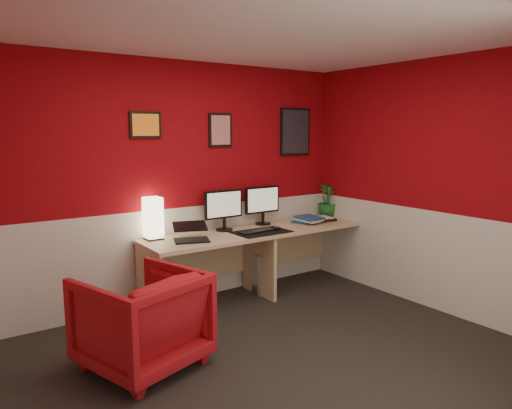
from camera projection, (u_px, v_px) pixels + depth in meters
The scene contains 24 objects.
ground at pixel (281, 364), 3.72m from camera, with size 4.00×3.50×0.01m, color black.
ceiling at pixel (284, 29), 3.33m from camera, with size 4.00×3.50×0.01m, color white.
wall_back at pixel (178, 184), 4.94m from camera, with size 4.00×0.01×2.50m, color maroon.
wall_right at pixel (445, 187), 4.65m from camera, with size 0.01×3.50×2.50m, color maroon.
wainscot_back at pixel (180, 254), 5.05m from camera, with size 4.00×0.01×1.00m, color silver.
wainscot_right at pixel (440, 262), 4.77m from camera, with size 0.01×3.50×1.00m, color silver.
desk at pixel (259, 262), 5.24m from camera, with size 2.60×0.65×0.73m, color #D0AE85.
shoji_lamp at pixel (153, 219), 4.70m from camera, with size 0.16×0.16×0.40m, color #FFE5B2.
laptop at pixel (191, 230), 4.63m from camera, with size 0.33×0.23×0.22m, color black.
monitor_left at pixel (224, 204), 5.11m from camera, with size 0.45×0.06×0.58m, color black.
monitor_right at pixel (263, 199), 5.44m from camera, with size 0.45×0.06×0.58m, color black.
desk_mat at pixel (262, 232), 5.06m from camera, with size 0.60×0.38×0.01m, color black.
keyboard at pixel (257, 231), 5.05m from camera, with size 0.42×0.14×0.02m, color black.
mouse at pixel (276, 228), 5.16m from camera, with size 0.06×0.10×0.03m, color black.
book_bottom at pixel (300, 223), 5.49m from camera, with size 0.20×0.26×0.02m, color #205494.
book_middle at pixel (301, 221), 5.46m from camera, with size 0.23×0.31×0.02m, color silver.
book_top at pixel (302, 219), 5.48m from camera, with size 0.23×0.31×0.03m, color #205494.
zen_tray at pixel (319, 219), 5.71m from camera, with size 0.35×0.25×0.03m, color black.
potted_plant at pixel (327, 200), 5.95m from camera, with size 0.23×0.23×0.41m, color #19591E.
pc_tower at pixel (258, 270), 5.43m from camera, with size 0.20×0.45×0.45m, color #99999E.
armchair at pixel (142, 320), 3.63m from camera, with size 0.80×0.82×0.75m, color #AB151C.
art_left at pixel (145, 125), 4.64m from camera, with size 0.32×0.02×0.26m, color orange.
art_center at pixel (220, 130), 5.13m from camera, with size 0.28×0.02×0.36m, color red.
art_right at pixel (295, 132), 5.72m from camera, with size 0.44×0.02×0.56m, color black.
Camera 1 is at (-2.15, -2.74, 1.80)m, focal length 33.57 mm.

